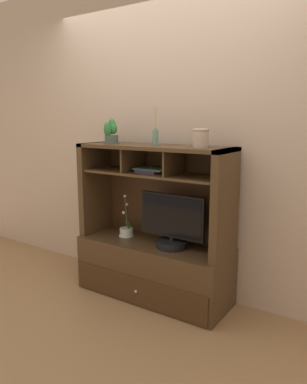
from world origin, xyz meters
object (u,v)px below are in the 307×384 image
at_px(potted_orchid, 126,231).
at_px(ceramic_vase, 201,138).
at_px(media_console, 154,251).
at_px(potted_succulent, 111,133).
at_px(diffuser_bottle, 155,137).
at_px(magazine_stack_left, 152,170).
at_px(tv_monitor, 172,226).

xyz_separation_m(potted_orchid, ceramic_vase, (0.74, -0.04, 0.85)).
bearing_deg(ceramic_vase, media_console, 176.43).
relative_size(media_console, potted_orchid, 3.53).
bearing_deg(media_console, potted_succulent, -177.59).
bearing_deg(diffuser_bottle, ceramic_vase, -6.24).
bearing_deg(potted_succulent, magazine_stack_left, 2.96).
height_order(media_console, magazine_stack_left, media_console).
bearing_deg(magazine_stack_left, ceramic_vase, -3.82).
xyz_separation_m(media_console, potted_orchid, (-0.31, 0.01, 0.12)).
bearing_deg(tv_monitor, media_console, 172.62).
bearing_deg(diffuser_bottle, potted_succulent, -174.92).
relative_size(diffuser_bottle, ceramic_vase, 2.23).
distance_m(tv_monitor, ceramic_vase, 0.76).
bearing_deg(potted_orchid, magazine_stack_left, -1.41).
xyz_separation_m(tv_monitor, diffuser_bottle, (-0.19, 0.05, 0.71)).
bearing_deg(potted_orchid, tv_monitor, -4.02).
relative_size(diffuser_bottle, potted_succulent, 1.47).
xyz_separation_m(potted_orchid, potted_succulent, (-0.13, -0.03, 0.87)).
bearing_deg(media_console, ceramic_vase, -3.57).
relative_size(tv_monitor, potted_succulent, 2.74).
height_order(diffuser_bottle, potted_succulent, diffuser_bottle).
relative_size(tv_monitor, diffuser_bottle, 1.86).
bearing_deg(ceramic_vase, tv_monitor, 179.44).
height_order(tv_monitor, potted_orchid, tv_monitor).
relative_size(magazine_stack_left, diffuser_bottle, 0.90).
xyz_separation_m(media_console, magazine_stack_left, (-0.02, 0.00, 0.70)).
bearing_deg(magazine_stack_left, media_console, -9.24).
distance_m(media_console, tv_monitor, 0.32).
bearing_deg(tv_monitor, diffuser_bottle, 166.69).
bearing_deg(media_console, potted_orchid, 178.09).
distance_m(tv_monitor, diffuser_bottle, 0.74).
bearing_deg(potted_orchid, potted_succulent, -167.53).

